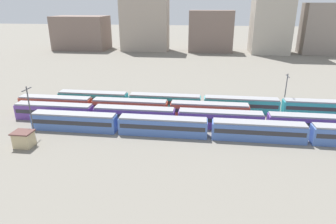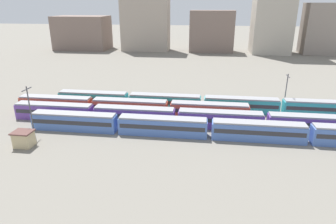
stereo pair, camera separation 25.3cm
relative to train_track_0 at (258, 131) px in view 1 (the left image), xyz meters
The scene contains 13 objects.
ground_plane 37.78m from the train_track_0, 168.07° to the left, with size 600.00×600.00×0.00m, color slate.
train_track_0 is the anchor object (origin of this frame).
train_track_1 8.87m from the train_track_0, 144.11° to the left, with size 93.60×3.06×3.75m.
train_track_2 30.27m from the train_track_0, 159.90° to the left, with size 55.80×3.06×3.75m.
train_track_3 15.70m from the train_track_0, 96.56° to the left, with size 93.60×3.06×3.75m.
catenary_pole_1 21.04m from the train_track_0, 64.10° to the left, with size 0.24×3.20×9.29m.
catenary_pole_2 45.59m from the train_track_0, behind, with size 0.24×3.20×10.15m.
signal_hut 44.80m from the train_track_0, 168.80° to the right, with size 3.60×3.00×3.04m.
distant_building_0 138.31m from the train_track_0, 126.51° to the left, with size 29.46×18.26×18.36m, color #7A665B.
distant_building_1 121.15m from the train_track_0, 112.16° to the left, with size 25.79×12.33×39.10m, color #A89989.
distant_building_2 111.72m from the train_track_0, 94.61° to the left, with size 23.38×12.16×21.60m, color #7A665B.
distant_building_3 115.56m from the train_track_0, 78.91° to the left, with size 19.39×18.57×51.03m, color #B2A899.
distant_building_4 121.18m from the train_track_0, 66.88° to the left, with size 19.27×12.92×25.36m, color gray.
Camera 1 is at (26.18, -54.57, 25.49)m, focal length 31.51 mm.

